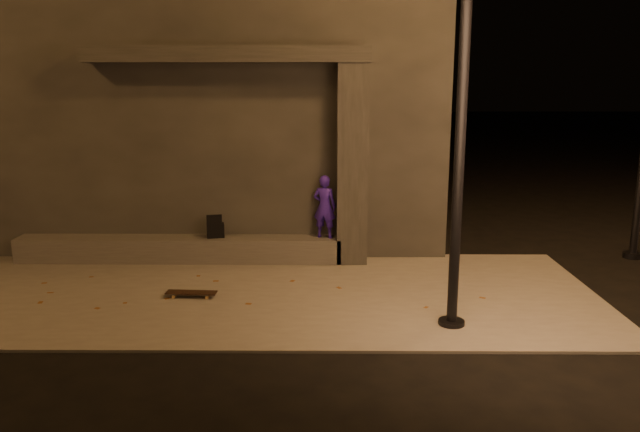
{
  "coord_description": "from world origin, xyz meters",
  "views": [
    {
      "loc": [
        1.19,
        -7.43,
        3.35
      ],
      "look_at": [
        1.13,
        2.0,
        1.28
      ],
      "focal_mm": 35.0,
      "sensor_mm": 36.0,
      "label": 1
    }
  ],
  "objects_px": {
    "backpack": "(215,229)",
    "street_lamp_0": "(466,20)",
    "skateboarder": "(325,207)",
    "skateboard": "(191,293)",
    "column": "(352,165)"
  },
  "relations": [
    {
      "from": "street_lamp_0",
      "to": "column",
      "type": "bearing_deg",
      "value": 112.22
    },
    {
      "from": "column",
      "to": "skateboarder",
      "type": "bearing_deg",
      "value": 180.0
    },
    {
      "from": "column",
      "to": "skateboard",
      "type": "distance_m",
      "value": 3.69
    },
    {
      "from": "skateboarder",
      "to": "backpack",
      "type": "distance_m",
      "value": 2.06
    },
    {
      "from": "skateboard",
      "to": "street_lamp_0",
      "type": "relative_size",
      "value": 0.11
    },
    {
      "from": "skateboard",
      "to": "street_lamp_0",
      "type": "distance_m",
      "value": 5.61
    },
    {
      "from": "backpack",
      "to": "skateboard",
      "type": "distance_m",
      "value": 2.08
    },
    {
      "from": "column",
      "to": "skateboard",
      "type": "height_order",
      "value": "column"
    },
    {
      "from": "skateboarder",
      "to": "skateboard",
      "type": "bearing_deg",
      "value": 61.42
    },
    {
      "from": "column",
      "to": "street_lamp_0",
      "type": "relative_size",
      "value": 0.5
    },
    {
      "from": "backpack",
      "to": "skateboard",
      "type": "xyz_separation_m",
      "value": [
        -0.05,
        -2.01,
        -0.53
      ]
    },
    {
      "from": "skateboard",
      "to": "skateboarder",
      "type": "bearing_deg",
      "value": 47.82
    },
    {
      "from": "street_lamp_0",
      "to": "skateboard",
      "type": "bearing_deg",
      "value": 164.38
    },
    {
      "from": "backpack",
      "to": "street_lamp_0",
      "type": "distance_m",
      "value": 5.96
    },
    {
      "from": "column",
      "to": "backpack",
      "type": "relative_size",
      "value": 8.09
    }
  ]
}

